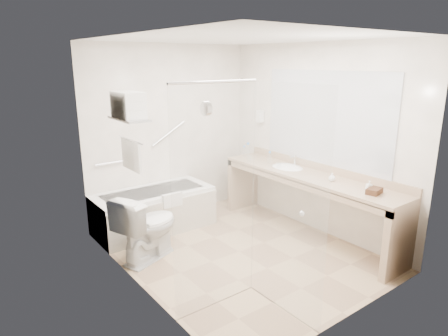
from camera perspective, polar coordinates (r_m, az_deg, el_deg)
floor at (r=5.01m, az=2.11°, el=-11.84°), size 3.20×3.20×0.00m
ceiling at (r=4.47m, az=2.44°, el=18.05°), size 2.60×3.20×0.10m
wall_back at (r=5.88m, az=-7.68°, el=5.02°), size 2.60×0.10×2.50m
wall_front at (r=3.53m, az=18.91°, el=-2.56°), size 2.60×0.10×2.50m
wall_left at (r=3.91m, az=-12.66°, el=-0.40°), size 0.10×3.20×2.50m
wall_right at (r=5.48m, az=12.88°, el=4.02°), size 0.10×3.20×2.50m
bathtub at (r=5.61m, az=-9.96°, el=-5.95°), size 1.60×0.73×0.59m
grab_bar_short at (r=5.51m, az=-15.97°, el=0.68°), size 0.40×0.03×0.03m
grab_bar_long at (r=5.82m, az=-7.92°, el=4.91°), size 0.53×0.03×0.33m
shower_enclosure at (r=3.56m, az=3.79°, el=-4.73°), size 0.96×0.91×2.11m
towel_shelf at (r=4.18m, az=-13.46°, el=7.59°), size 0.24×0.55×0.81m
vanity_counter at (r=5.33m, az=11.80°, el=-3.00°), size 0.55×2.70×0.95m
sink at (r=5.56m, az=9.03°, el=-0.18°), size 0.40×0.52×0.14m
faucet at (r=5.63m, az=10.10°, el=1.14°), size 0.03×0.03×0.14m
mirror at (r=5.33m, az=14.24°, el=6.90°), size 0.02×2.00×1.20m
hairdryer_unit at (r=6.13m, az=5.16°, el=7.40°), size 0.08×0.10×0.18m
toilet at (r=4.78m, az=-10.85°, el=-8.27°), size 0.92×0.71×0.79m
amenity_basket at (r=4.70m, az=20.67°, el=-3.09°), size 0.21×0.16×0.06m
soap_bottle_a at (r=4.78m, az=19.97°, el=-2.79°), size 0.10×0.13×0.05m
soap_bottle_b at (r=5.02m, az=15.16°, el=-1.38°), size 0.10×0.12×0.08m
water_bottle_left at (r=6.07m, az=3.44°, el=2.55°), size 0.07×0.07×0.22m
water_bottle_mid at (r=5.68m, az=6.53°, el=1.42°), size 0.06×0.06×0.18m
water_bottle_right at (r=6.09m, az=2.90°, el=2.38°), size 0.05×0.05×0.17m
drinking_glass_near at (r=5.79m, az=3.66°, el=1.34°), size 0.08×0.08×0.08m
drinking_glass_far at (r=5.45m, az=7.89°, el=0.32°), size 0.07×0.07×0.08m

